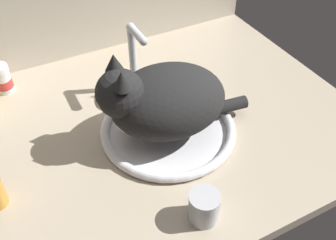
# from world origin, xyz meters

# --- Properties ---
(countertop) EXTENTS (1.01, 0.77, 0.03)m
(countertop) POSITION_xyz_m (0.00, 0.00, 0.01)
(countertop) COLOR #B7A88E
(countertop) RESTS_ON ground
(sink_basin) EXTENTS (0.33, 0.33, 0.02)m
(sink_basin) POSITION_xyz_m (0.01, -0.05, 0.04)
(sink_basin) COLOR white
(sink_basin) RESTS_ON countertop
(faucet) EXTENTS (0.18, 0.11, 0.20)m
(faucet) POSITION_xyz_m (0.01, 0.15, 0.11)
(faucet) COLOR silver
(faucet) RESTS_ON countertop
(cat) EXTENTS (0.37, 0.24, 0.21)m
(cat) POSITION_xyz_m (-0.01, -0.04, 0.14)
(cat) COLOR black
(cat) RESTS_ON sink_basin
(metal_jar) EXTENTS (0.06, 0.06, 0.07)m
(metal_jar) POSITION_xyz_m (-0.04, -0.29, 0.06)
(metal_jar) COLOR #B2B5BA
(metal_jar) RESTS_ON countertop
(pill_bottle) EXTENTS (0.05, 0.05, 0.08)m
(pill_bottle) POSITION_xyz_m (-0.31, 0.31, 0.07)
(pill_bottle) COLOR white
(pill_bottle) RESTS_ON countertop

